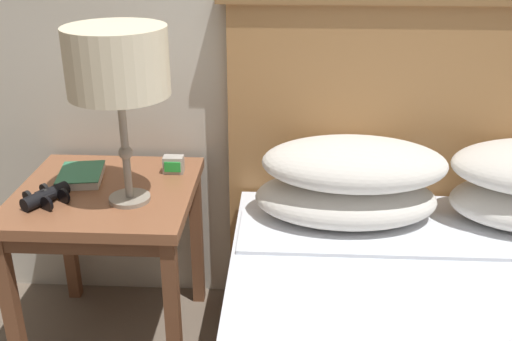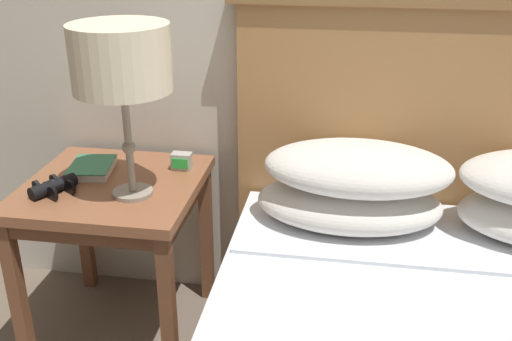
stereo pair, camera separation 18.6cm
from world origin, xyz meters
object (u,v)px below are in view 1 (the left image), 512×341
binoculars_pair (46,196)px  book_on_nightstand (80,175)px  table_lamp (117,65)px  nightstand (107,211)px  alarm_clock (174,165)px

binoculars_pair → book_on_nightstand: bearing=74.7°
table_lamp → binoculars_pair: 0.49m
nightstand → alarm_clock: 0.27m
nightstand → alarm_clock: alarm_clock is taller
table_lamp → binoculars_pair: table_lamp is taller
nightstand → binoculars_pair: size_ratio=3.83×
book_on_nightstand → alarm_clock: bearing=13.6°
book_on_nightstand → alarm_clock: size_ratio=2.98×
book_on_nightstand → binoculars_pair: size_ratio=1.31×
table_lamp → alarm_clock: 0.47m
nightstand → binoculars_pair: bearing=-144.9°
nightstand → alarm_clock: size_ratio=8.68×
nightstand → book_on_nightstand: size_ratio=2.91×
nightstand → table_lamp: 0.53m
nightstand → binoculars_pair: 0.22m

